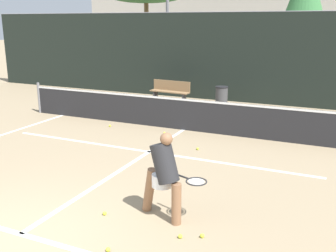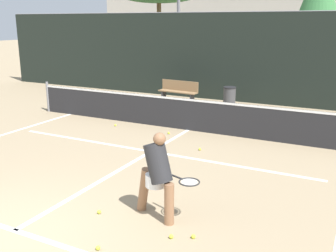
% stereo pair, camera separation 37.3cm
% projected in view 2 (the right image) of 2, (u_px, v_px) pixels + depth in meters
% --- Properties ---
extents(court_baseline_near, '(11.00, 0.10, 0.01)m').
position_uv_depth(court_baseline_near, '(15.00, 230.00, 6.10)').
color(court_baseline_near, white).
rests_on(court_baseline_near, ground).
extents(court_service_line, '(8.25, 0.10, 0.01)m').
position_uv_depth(court_service_line, '(151.00, 151.00, 9.79)').
color(court_service_line, white).
rests_on(court_service_line, ground).
extents(court_center_mark, '(0.10, 6.54, 0.01)m').
position_uv_depth(court_center_mark, '(129.00, 164.00, 8.91)').
color(court_center_mark, white).
rests_on(court_center_mark, ground).
extents(net, '(11.09, 0.09, 1.07)m').
position_uv_depth(net, '(188.00, 113.00, 11.59)').
color(net, slate).
rests_on(net, ground).
extents(fence_back, '(24.00, 0.06, 3.51)m').
position_uv_depth(fence_back, '(239.00, 58.00, 15.42)').
color(fence_back, black).
rests_on(fence_back, ground).
extents(player_practicing, '(1.24, 0.52, 1.49)m').
position_uv_depth(player_practicing, '(158.00, 173.00, 6.30)').
color(player_practicing, '#8C6042').
rests_on(player_practicing, ground).
extents(tennis_ball_scattered_3, '(0.07, 0.07, 0.07)m').
position_uv_depth(tennis_ball_scattered_3, '(115.00, 125.00, 12.15)').
color(tennis_ball_scattered_3, '#D1E033').
rests_on(tennis_ball_scattered_3, ground).
extents(tennis_ball_scattered_4, '(0.07, 0.07, 0.07)m').
position_uv_depth(tennis_ball_scattered_4, '(171.00, 237.00, 5.87)').
color(tennis_ball_scattered_4, '#D1E033').
rests_on(tennis_ball_scattered_4, ground).
extents(tennis_ball_scattered_5, '(0.07, 0.07, 0.07)m').
position_uv_depth(tennis_ball_scattered_5, '(98.00, 248.00, 5.58)').
color(tennis_ball_scattered_5, '#D1E033').
rests_on(tennis_ball_scattered_5, ground).
extents(tennis_ball_scattered_6, '(0.07, 0.07, 0.07)m').
position_uv_depth(tennis_ball_scattered_6, '(169.00, 133.00, 11.30)').
color(tennis_ball_scattered_6, '#D1E033').
rests_on(tennis_ball_scattered_6, ground).
extents(tennis_ball_scattered_7, '(0.07, 0.07, 0.07)m').
position_uv_depth(tennis_ball_scattered_7, '(193.00, 236.00, 5.88)').
color(tennis_ball_scattered_7, '#D1E033').
rests_on(tennis_ball_scattered_7, ground).
extents(tennis_ball_scattered_8, '(0.07, 0.07, 0.07)m').
position_uv_depth(tennis_ball_scattered_8, '(200.00, 149.00, 9.87)').
color(tennis_ball_scattered_8, '#D1E033').
rests_on(tennis_ball_scattered_8, ground).
extents(tennis_ball_scattered_9, '(0.07, 0.07, 0.07)m').
position_uv_depth(tennis_ball_scattered_9, '(99.00, 212.00, 6.63)').
color(tennis_ball_scattered_9, '#D1E033').
rests_on(tennis_ball_scattered_9, ground).
extents(courtside_bench, '(1.66, 0.52, 0.86)m').
position_uv_depth(courtside_bench, '(179.00, 91.00, 15.58)').
color(courtside_bench, olive).
rests_on(courtside_bench, ground).
extents(trash_bin, '(0.48, 0.48, 0.79)m').
position_uv_depth(trash_bin, '(229.00, 97.00, 14.60)').
color(trash_bin, '#3F3F42').
rests_on(trash_bin, ground).
extents(building_far, '(36.00, 2.40, 5.88)m').
position_uv_depth(building_far, '(309.00, 24.00, 30.21)').
color(building_far, '#B2ADA3').
rests_on(building_far, ground).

